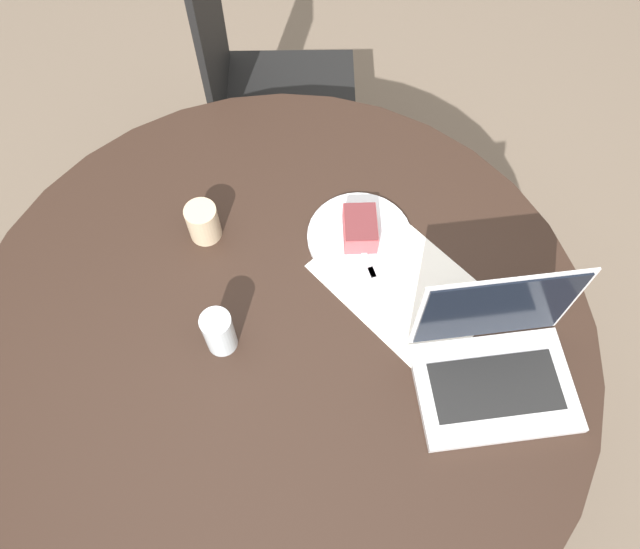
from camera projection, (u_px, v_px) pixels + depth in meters
name	position (u px, v px, depth m)	size (l,w,h in m)	color
ground_plane	(292.00, 425.00, 1.93)	(12.00, 12.00, 0.00)	#6B5B4C
dining_table	(281.00, 357.00, 1.40)	(1.31, 1.31, 0.74)	black
chair	(262.00, 89.00, 1.91)	(0.55, 0.55, 0.99)	black
paper_document	(403.00, 285.00, 1.32)	(0.42, 0.35, 0.00)	white
plate	(360.00, 237.00, 1.38)	(0.23, 0.23, 0.01)	silver
cake_slice	(360.00, 228.00, 1.35)	(0.12, 0.10, 0.06)	#B74C51
fork	(364.00, 252.00, 1.35)	(0.17, 0.04, 0.00)	silver
coffee_glass	(203.00, 222.00, 1.35)	(0.07, 0.07, 0.09)	#C6AD89
water_glass	(219.00, 332.00, 1.21)	(0.06, 0.06, 0.11)	silver
laptop	(495.00, 364.00, 1.19)	(0.29, 0.35, 0.26)	silver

